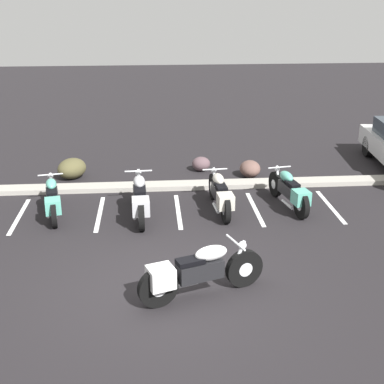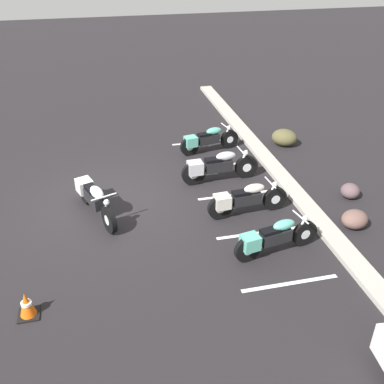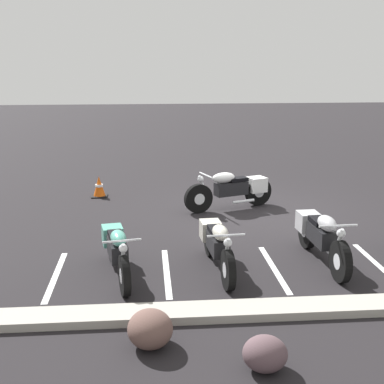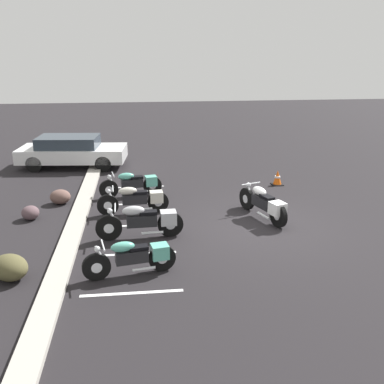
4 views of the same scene
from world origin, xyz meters
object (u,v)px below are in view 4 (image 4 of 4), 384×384
Objects in this scene: parked_bike_2 at (137,199)px; parked_bike_1 at (144,221)px; car_white at (72,151)px; landscape_rock_2 at (10,268)px; parked_bike_0 at (135,257)px; parked_bike_3 at (134,183)px; motorcycle_white_featured at (264,203)px; landscape_rock_0 at (30,213)px; traffic_cone at (277,178)px; landscape_rock_1 at (60,197)px.

parked_bike_1 is at bearing 92.19° from parked_bike_2.
landscape_rock_2 is at bearing -84.58° from car_white.
parked_bike_1 reaches higher than parked_bike_0.
parked_bike_1 is at bearing 84.55° from parked_bike_3.
car_white reaches higher than motorcycle_white_featured.
car_white reaches higher than parked_bike_2.
landscape_rock_0 is (-1.82, 2.97, -0.23)m from parked_bike_3.
parked_bike_3 is 5.21m from traffic_cone.
traffic_cone is at bearing -51.67° from landscape_rock_2.
landscape_rock_2 is 9.89m from traffic_cone.
car_white reaches higher than traffic_cone.
parked_bike_3 is 4.91m from car_white.
parked_bike_0 reaches higher than traffic_cone.
parked_bike_2 reaches higher than parked_bike_3.
parked_bike_2 is 4.10× the size of landscape_rock_0.
motorcycle_white_featured is 1.02× the size of parked_bike_2.
landscape_rock_0 is (0.73, 6.73, -0.27)m from motorcycle_white_featured.
parked_bike_1 is 6.44m from traffic_cone.
parked_bike_2 is at bearing -86.27° from parked_bike_1.
parked_bike_3 is 3.23× the size of landscape_rock_1.
landscape_rock_2 is at bearing 50.20° from parked_bike_2.
traffic_cone is (6.21, -5.09, -0.18)m from parked_bike_0.
motorcycle_white_featured is 3.60m from parked_bike_1.
parked_bike_2 is at bearing -59.81° from car_white.
parked_bike_3 is 2.46× the size of landscape_rock_2.
parked_bike_3 reaches higher than landscape_rock_1.
landscape_rock_0 is at bearing 107.31° from traffic_cone.
landscape_rock_1 is at bearing -75.11° from parked_bike_0.
landscape_rock_1 is 0.76× the size of landscape_rock_2.
landscape_rock_1 is at bearing 52.04° from motorcycle_white_featured.
parked_bike_3 is (2.55, 3.76, -0.04)m from motorcycle_white_featured.
motorcycle_white_featured is 6.99m from landscape_rock_2.
landscape_rock_2 is (-4.90, 0.27, 0.05)m from landscape_rock_1.
parked_bike_2 is (3.83, -0.04, 0.02)m from parked_bike_0.
parked_bike_3 is (5.50, 0.06, 0.01)m from parked_bike_0.
parked_bike_1 reaches higher than landscape_rock_2.
parked_bike_0 is 0.95× the size of parked_bike_2.
parked_bike_0 is 3.79× the size of traffic_cone.
traffic_cone is at bearing 177.59° from parked_bike_3.
parked_bike_0 reaches higher than landscape_rock_0.
parked_bike_2 is 2.52× the size of landscape_rock_2.
car_white is 9.59m from landscape_rock_2.
parked_bike_2 is 3.97× the size of traffic_cone.
parked_bike_0 is 0.46× the size of car_white.
motorcycle_white_featured is at bearing 135.61° from parked_bike_3.
parked_bike_1 reaches higher than motorcycle_white_featured.
traffic_cone is (2.38, -5.06, -0.20)m from parked_bike_2.
car_white is (5.84, 2.68, 0.23)m from parked_bike_2.
landscape_rock_1 is (3.00, 2.63, -0.24)m from parked_bike_1.
car_white is at bearing 2.99° from landscape_rock_1.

